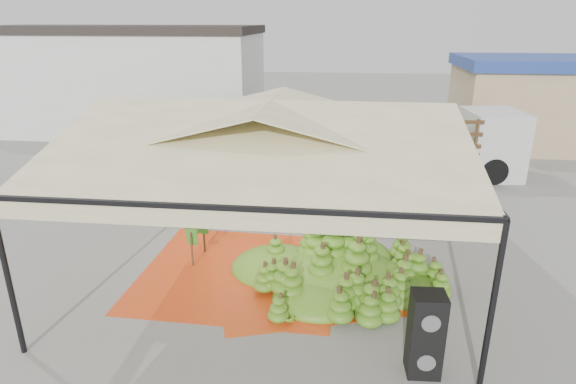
# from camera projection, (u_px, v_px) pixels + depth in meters

# --- Properties ---
(ground) EXTENTS (90.00, 90.00, 0.00)m
(ground) POSITION_uv_depth(u_px,v_px,m) (273.00, 260.00, 12.06)
(ground) COLOR slate
(ground) RESTS_ON ground
(canopy_tent) EXTENTS (8.10, 8.10, 4.00)m
(canopy_tent) POSITION_uv_depth(u_px,v_px,m) (272.00, 131.00, 10.94)
(canopy_tent) COLOR black
(canopy_tent) RESTS_ON ground
(building_white) EXTENTS (14.30, 6.30, 5.40)m
(building_white) POSITION_uv_depth(u_px,v_px,m) (124.00, 79.00, 25.32)
(building_white) COLOR silver
(building_white) RESTS_ON ground
(building_tan) EXTENTS (6.30, 5.30, 4.10)m
(building_tan) POSITION_uv_depth(u_px,v_px,m) (525.00, 102.00, 22.41)
(building_tan) COLOR tan
(building_tan) RESTS_ON ground
(tarp_left) EXTENTS (4.71, 4.50, 0.01)m
(tarp_left) POSITION_uv_depth(u_px,v_px,m) (240.00, 272.00, 11.52)
(tarp_left) COLOR red
(tarp_left) RESTS_ON ground
(tarp_right) EXTENTS (5.00, 5.12, 0.01)m
(tarp_right) POSITION_uv_depth(u_px,v_px,m) (302.00, 275.00, 11.37)
(tarp_right) COLOR red
(tarp_right) RESTS_ON ground
(banana_heap) EXTENTS (6.04, 5.36, 1.11)m
(banana_heap) POSITION_uv_depth(u_px,v_px,m) (338.00, 257.00, 11.05)
(banana_heap) COLOR #4D801A
(banana_heap) RESTS_ON ground
(hand_yellow_a) EXTENTS (0.40, 0.34, 0.17)m
(hand_yellow_a) POSITION_uv_depth(u_px,v_px,m) (321.00, 315.00, 9.70)
(hand_yellow_a) COLOR gold
(hand_yellow_a) RESTS_ON ground
(hand_yellow_b) EXTENTS (0.47, 0.42, 0.17)m
(hand_yellow_b) POSITION_uv_depth(u_px,v_px,m) (353.00, 297.00, 10.33)
(hand_yellow_b) COLOR gold
(hand_yellow_b) RESTS_ON ground
(hand_red_a) EXTENTS (0.61, 0.59, 0.22)m
(hand_red_a) POSITION_uv_depth(u_px,v_px,m) (288.00, 304.00, 10.02)
(hand_red_a) COLOR maroon
(hand_red_a) RESTS_ON ground
(hand_red_b) EXTENTS (0.48, 0.44, 0.18)m
(hand_red_b) POSITION_uv_depth(u_px,v_px,m) (431.00, 289.00, 10.63)
(hand_red_b) COLOR #552113
(hand_red_b) RESTS_ON ground
(hand_green) EXTENTS (0.47, 0.41, 0.19)m
(hand_green) POSITION_uv_depth(u_px,v_px,m) (287.00, 317.00, 9.63)
(hand_green) COLOR #437D1A
(hand_green) RESTS_ON ground
(hanging_bunches) EXTENTS (3.24, 0.24, 0.20)m
(hanging_bunches) POSITION_uv_depth(u_px,v_px,m) (279.00, 171.00, 10.36)
(hanging_bunches) COLOR #39811A
(hanging_bunches) RESTS_ON ground
(speaker_stack) EXTENTS (0.58, 0.51, 1.53)m
(speaker_stack) POSITION_uv_depth(u_px,v_px,m) (426.00, 334.00, 8.01)
(speaker_stack) COLOR black
(speaker_stack) RESTS_ON ground
(banana_leaves) EXTENTS (0.96, 1.36, 3.70)m
(banana_leaves) POSITION_uv_depth(u_px,v_px,m) (204.00, 258.00, 12.20)
(banana_leaves) COLOR #226E1D
(banana_leaves) RESTS_ON ground
(vendor) EXTENTS (0.64, 0.52, 1.50)m
(vendor) POSITION_uv_depth(u_px,v_px,m) (266.00, 192.00, 14.59)
(vendor) COLOR gray
(vendor) RESTS_ON ground
(truck_left) EXTENTS (6.61, 2.82, 2.20)m
(truck_left) POSITION_uv_depth(u_px,v_px,m) (232.00, 137.00, 18.81)
(truck_left) COLOR #4D3719
(truck_left) RESTS_ON ground
(truck_right) EXTENTS (7.46, 3.23, 2.49)m
(truck_right) POSITION_uv_depth(u_px,v_px,m) (430.00, 136.00, 18.17)
(truck_right) COLOR #53391B
(truck_right) RESTS_ON ground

